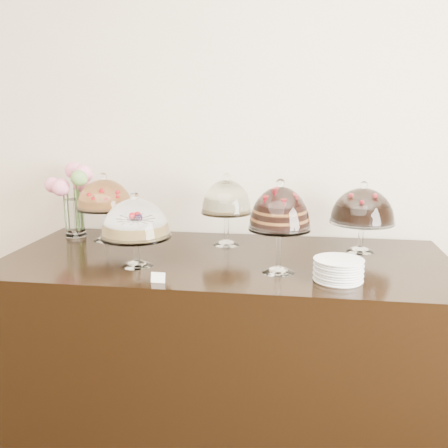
# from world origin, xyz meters

# --- Properties ---
(wall_back) EXTENTS (5.00, 0.04, 3.00)m
(wall_back) POSITION_xyz_m (0.00, 3.00, 1.50)
(wall_back) COLOR beige
(wall_back) RESTS_ON ground
(display_counter) EXTENTS (2.20, 1.00, 0.90)m
(display_counter) POSITION_xyz_m (0.30, 2.45, 0.45)
(display_counter) COLOR black
(display_counter) RESTS_ON ground
(cake_stand_sugar_sponge) EXTENTS (0.33, 0.33, 0.35)m
(cake_stand_sugar_sponge) POSITION_xyz_m (-0.09, 2.25, 1.11)
(cake_stand_sugar_sponge) COLOR white
(cake_stand_sugar_sponge) RESTS_ON display_counter
(cake_stand_choco_layer) EXTENTS (0.28, 0.28, 0.42)m
(cake_stand_choco_layer) POSITION_xyz_m (0.57, 2.25, 1.18)
(cake_stand_choco_layer) COLOR white
(cake_stand_choco_layer) RESTS_ON display_counter
(cake_stand_cheesecake) EXTENTS (0.27, 0.27, 0.39)m
(cake_stand_cheesecake) POSITION_xyz_m (0.27, 2.69, 1.15)
(cake_stand_cheesecake) COLOR white
(cake_stand_cheesecake) RESTS_ON display_counter
(cake_stand_dark_choco) EXTENTS (0.33, 0.33, 0.37)m
(cake_stand_dark_choco) POSITION_xyz_m (0.98, 2.66, 1.13)
(cake_stand_dark_choco) COLOR white
(cake_stand_dark_choco) RESTS_ON display_counter
(cake_stand_fruit_tart) EXTENTS (0.31, 0.31, 0.38)m
(cake_stand_fruit_tart) POSITION_xyz_m (-0.41, 2.70, 1.15)
(cake_stand_fruit_tart) COLOR white
(cake_stand_fruit_tart) RESTS_ON display_counter
(flower_vase) EXTENTS (0.27, 0.31, 0.42)m
(flower_vase) POSITION_xyz_m (-0.64, 2.77, 1.16)
(flower_vase) COLOR white
(flower_vase) RESTS_ON display_counter
(plate_stack) EXTENTS (0.21, 0.21, 0.09)m
(plate_stack) POSITION_xyz_m (0.83, 2.17, 0.95)
(plate_stack) COLOR white
(plate_stack) RESTS_ON display_counter
(price_card_left) EXTENTS (0.06, 0.02, 0.04)m
(price_card_left) POSITION_xyz_m (0.08, 2.03, 0.92)
(price_card_left) COLOR white
(price_card_left) RESTS_ON display_counter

